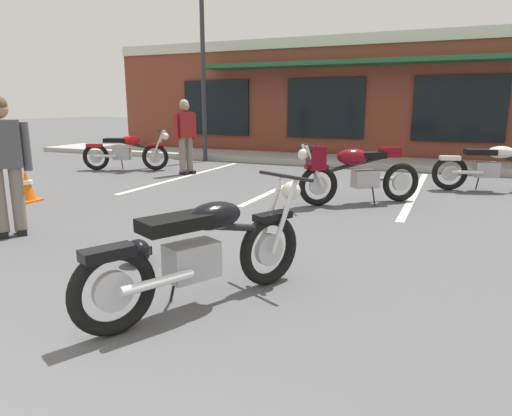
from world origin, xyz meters
TOP-DOWN VIEW (x-y plane):
  - ground_plane at (0.00, 3.80)m, footprint 80.00×80.00m
  - sidewalk_kerb at (0.00, 11.75)m, footprint 22.00×1.80m
  - brick_storefront_building at (0.00, 15.31)m, footprint 17.84×6.09m
  - painted_stall_lines at (0.00, 8.15)m, footprint 7.39×4.80m
  - motorcycle_foreground_classic at (0.10, 2.37)m, footprint 1.21×1.95m
  - motorcycle_red_sportbike at (2.47, 8.82)m, footprint 2.06×0.93m
  - motorcycle_silver_naked at (0.37, 6.69)m, footprint 1.79×1.48m
  - motorcycle_blue_standard at (-5.47, 8.34)m, footprint 1.99×1.11m
  - person_in_black_shirt at (-3.03, 3.15)m, footprint 0.42×0.56m
  - person_in_shorts_foreground at (-3.81, 8.37)m, footprint 0.37×0.60m
  - helmet_on_pavement at (-1.00, 2.94)m, footprint 0.26×0.26m
  - traffic_cone at (-4.60, 4.73)m, footprint 0.34×0.34m
  - parking_lot_lamp_post at (-4.62, 10.54)m, footprint 0.24×0.76m

SIDE VIEW (x-z plane):
  - ground_plane at x=0.00m, z-range 0.00..0.00m
  - painted_stall_lines at x=0.00m, z-range 0.00..0.01m
  - sidewalk_kerb at x=0.00m, z-range 0.00..0.14m
  - helmet_on_pavement at x=-1.00m, z-range 0.00..0.26m
  - traffic_cone at x=-4.60m, z-range -0.01..0.52m
  - motorcycle_foreground_classic at x=0.10m, z-range -0.03..0.95m
  - motorcycle_red_sportbike at x=2.47m, z-range -0.03..0.95m
  - motorcycle_blue_standard at x=-5.47m, z-range -0.03..0.95m
  - motorcycle_silver_naked at x=0.37m, z-range 0.04..1.02m
  - person_in_black_shirt at x=-3.03m, z-range 0.11..1.79m
  - person_in_shorts_foreground at x=-3.81m, z-range 0.11..1.79m
  - brick_storefront_building at x=0.00m, z-range 0.00..3.46m
  - parking_lot_lamp_post at x=-4.62m, z-range 0.74..5.76m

